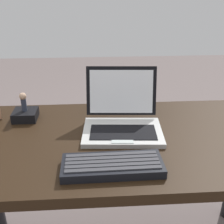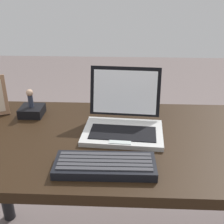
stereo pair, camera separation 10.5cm
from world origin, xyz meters
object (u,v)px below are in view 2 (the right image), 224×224
Objects in this scene: figurine_stand at (32,111)px; external_keyboard at (104,165)px; laptop_front at (122,120)px; figurine at (30,97)px.

external_keyboard is at bearing -47.46° from figurine_stand.
external_keyboard is 3.22× the size of figurine_stand.
laptop_front is 3.19× the size of figurine_stand.
figurine_stand is (-0.35, 0.38, 0.00)m from external_keyboard.
figurine is at bearing 132.54° from external_keyboard.
figurine_stand is 1.22× the size of figurine.
laptop_front reaches higher than figurine.
external_keyboard is 0.52m from figurine.
laptop_front reaches higher than external_keyboard.
external_keyboard is 3.94× the size of figurine.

